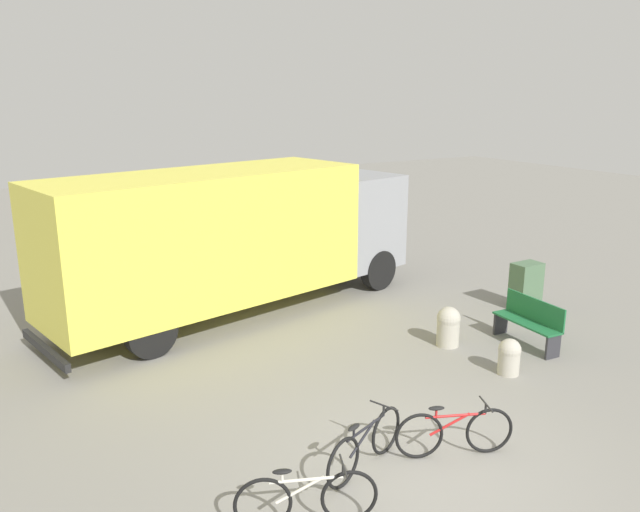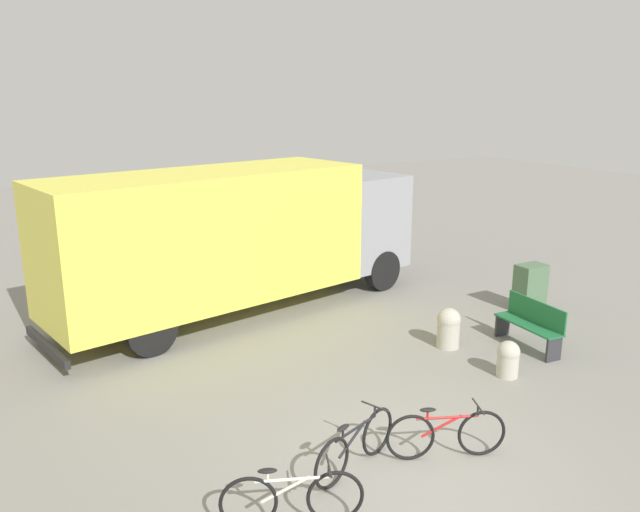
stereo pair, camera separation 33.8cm
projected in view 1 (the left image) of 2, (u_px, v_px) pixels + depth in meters
name	position (u px, v px, depth m)	size (l,w,h in m)	color
ground_plane	(427.00, 471.00, 8.10)	(60.00, 60.00, 0.00)	gray
delivery_truck	(236.00, 234.00, 13.58)	(8.95, 3.90, 3.18)	#EAE04C
park_bench	(529.00, 321.00, 12.02)	(0.50, 1.50, 0.93)	#1E6638
bicycle_near	(306.00, 498.00, 6.99)	(1.53, 0.70, 0.75)	black
bicycle_middle	(365.00, 445.00, 8.06)	(1.55, 0.67, 0.75)	black
bicycle_far	(454.00, 432.00, 8.36)	(1.53, 0.71, 0.75)	black
bollard_near_bench	(509.00, 356.00, 10.81)	(0.39, 0.39, 0.64)	#B2AD9E
bollard_far_bench	(448.00, 326.00, 12.01)	(0.45, 0.45, 0.78)	#B2AD9E
utility_box	(526.00, 286.00, 14.02)	(0.66, 0.44, 1.07)	#4C6B4C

